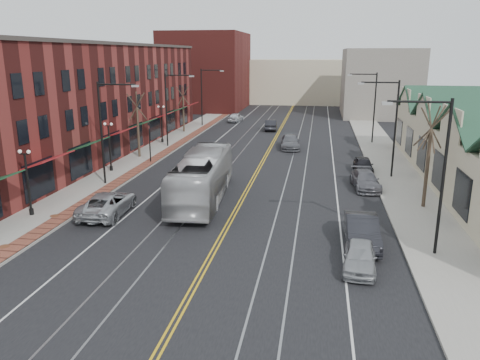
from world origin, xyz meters
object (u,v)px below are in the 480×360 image
(parked_car_b, at_px, (362,231))
(parked_car_c, at_px, (365,180))
(transit_bus, at_px, (202,177))
(parked_car_a, at_px, (360,256))
(parked_suv, at_px, (108,204))
(parked_car_d, at_px, (363,165))

(parked_car_b, relative_size, parked_car_c, 1.05)
(transit_bus, bearing_deg, parked_car_a, 132.88)
(parked_car_b, bearing_deg, parked_suv, 170.76)
(parked_car_b, height_order, parked_car_d, parked_car_b)
(parked_car_a, relative_size, parked_car_d, 1.00)
(parked_suv, height_order, parked_car_a, parked_suv)
(parked_suv, bearing_deg, parked_car_d, -143.35)
(parked_car_a, xyz_separation_m, parked_car_d, (1.80, 19.89, 0.00))
(transit_bus, distance_m, parked_car_a, 14.10)
(parked_car_a, height_order, parked_car_c, parked_car_c)
(transit_bus, relative_size, parked_car_c, 2.60)
(parked_car_a, bearing_deg, transit_bus, 142.37)
(parked_suv, relative_size, parked_car_c, 1.17)
(parked_car_b, xyz_separation_m, parked_car_d, (1.47, 16.78, -0.13))
(parked_suv, relative_size, parked_car_b, 1.12)
(transit_bus, bearing_deg, parked_car_b, 144.47)
(transit_bus, height_order, parked_car_d, transit_bus)
(parked_suv, bearing_deg, parked_car_c, -155.04)
(parked_car_a, distance_m, parked_car_c, 14.63)
(parked_suv, height_order, parked_car_c, parked_suv)
(parked_car_b, distance_m, parked_car_d, 16.84)
(parked_suv, xyz_separation_m, parked_car_d, (17.41, 14.43, -0.09))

